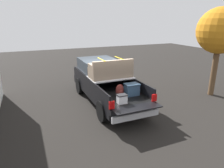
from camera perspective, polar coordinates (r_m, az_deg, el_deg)
ground_plane at (r=10.00m, az=-1.37°, el=-5.06°), size 40.00×40.00×0.00m
pickup_truck at (r=10.01m, az=-2.22°, el=0.92°), size 6.05×2.06×2.23m
tree_background at (r=11.57m, az=28.15°, el=12.93°), size 2.27×2.27×4.49m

